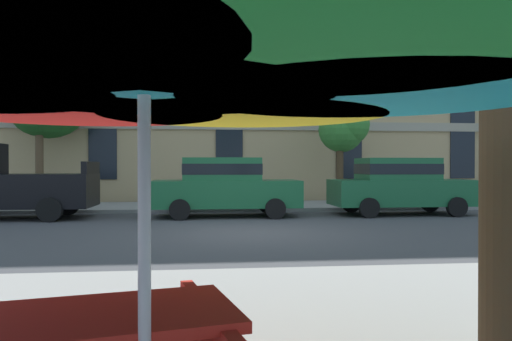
{
  "coord_description": "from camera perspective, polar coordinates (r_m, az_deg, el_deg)",
  "views": [
    {
      "loc": [
        -1.15,
        -11.29,
        1.53
      ],
      "look_at": [
        0.46,
        3.2,
        1.4
      ],
      "focal_mm": 34.77,
      "sensor_mm": 36.0,
      "label": 1
    }
  ],
  "objects": [
    {
      "name": "patio_umbrella",
      "position": [
        2.37,
        -12.76,
        13.32
      ],
      "size": [
        3.96,
        3.68,
        2.33
      ],
      "color": "silver",
      "rests_on": "ground"
    },
    {
      "name": "sedan_green_midblock",
      "position": [
        16.25,
        16.23,
        -1.55
      ],
      "size": [
        4.4,
        1.98,
        1.78
      ],
      "color": "#195933",
      "rests_on": "ground"
    },
    {
      "name": "street_tree_left",
      "position": [
        19.77,
        -23.26,
        7.22
      ],
      "size": [
        3.16,
        2.73,
        5.29
      ],
      "color": "brown",
      "rests_on": "ground"
    },
    {
      "name": "sedan_green",
      "position": [
        15.02,
        -3.62,
        -1.7
      ],
      "size": [
        4.4,
        1.98,
        1.78
      ],
      "color": "#195933",
      "rests_on": "ground"
    },
    {
      "name": "sidewalk_far",
      "position": [
        18.19,
        -2.71,
        -4.12
      ],
      "size": [
        56.0,
        3.6,
        0.12
      ],
      "primitive_type": "cube",
      "color": "gray",
      "rests_on": "ground"
    },
    {
      "name": "ground_plane",
      "position": [
        11.46,
        -0.54,
        -7.17
      ],
      "size": [
        120.0,
        120.0,
        0.0
      ],
      "primitive_type": "plane",
      "color": "#424244"
    },
    {
      "name": "apartment_building",
      "position": [
        27.52,
        -3.85,
        17.57
      ],
      "size": [
        45.38,
        12.08,
        19.2
      ],
      "color": "tan",
      "rests_on": "ground"
    },
    {
      "name": "street_tree_middle",
      "position": [
        19.21,
        10.13,
        4.83
      ],
      "size": [
        1.91,
        1.8,
        3.91
      ],
      "color": "#4C3823",
      "rests_on": "ground"
    }
  ]
}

